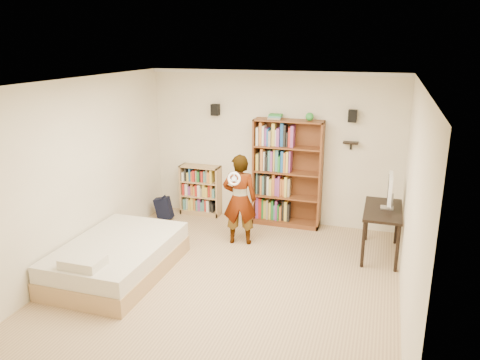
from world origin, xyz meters
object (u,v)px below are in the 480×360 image
Objects in this scene: tall_bookshelf at (287,174)px; daybed at (117,254)px; computer_desk at (381,232)px; low_bookshelf at (201,190)px; person at (240,200)px.

daybed is at bearing -126.38° from tall_bookshelf.
computer_desk is at bearing -25.83° from tall_bookshelf.
computer_desk is (1.65, -0.80, -0.57)m from tall_bookshelf.
daybed is at bearing -94.79° from low_bookshelf.
computer_desk is 3.94m from daybed.
daybed is (-3.53, -1.75, -0.08)m from computer_desk.
tall_bookshelf is 0.94× the size of daybed.
tall_bookshelf is 1.73m from low_bookshelf.
low_bookshelf is 1.55m from person.
daybed is (-1.88, -2.55, -0.65)m from tall_bookshelf.
person is at bearing -118.75° from tall_bookshelf.
person is (-2.20, -0.22, 0.37)m from computer_desk.
low_bookshelf is at bearing 85.21° from daybed.
computer_desk is at bearing -14.07° from low_bookshelf.
tall_bookshelf is 1.17m from person.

